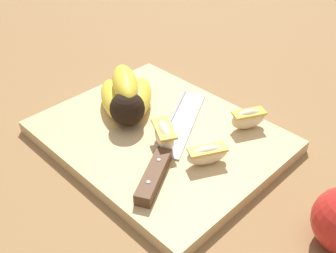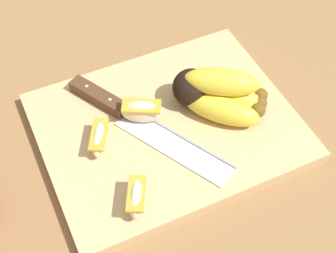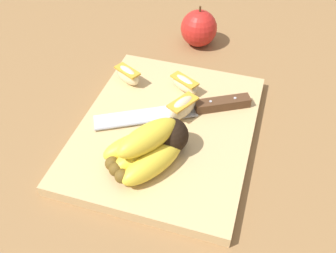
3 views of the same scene
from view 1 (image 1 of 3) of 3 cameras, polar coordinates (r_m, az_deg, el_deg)
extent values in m
plane|color=olive|center=(0.63, -1.12, -2.96)|extent=(6.00, 6.00, 0.00)
cube|color=tan|center=(0.64, -1.24, -1.43)|extent=(0.36, 0.29, 0.02)
sphere|color=black|center=(0.63, -5.82, 2.56)|extent=(0.06, 0.06, 0.06)
ellipsoid|color=yellow|center=(0.68, -4.12, 4.18)|extent=(0.11, 0.11, 0.04)
sphere|color=brown|center=(0.72, -5.20, 6.27)|extent=(0.02, 0.02, 0.02)
ellipsoid|color=yellow|center=(0.68, -6.00, 4.03)|extent=(0.11, 0.10, 0.04)
sphere|color=brown|center=(0.72, -6.23, 6.22)|extent=(0.02, 0.02, 0.02)
ellipsoid|color=yellow|center=(0.68, -7.88, 3.87)|extent=(0.12, 0.09, 0.04)
sphere|color=brown|center=(0.72, -7.49, 6.10)|extent=(0.02, 0.02, 0.02)
ellipsoid|color=yellow|center=(0.65, -6.15, 6.13)|extent=(0.11, 0.09, 0.04)
cube|color=silver|center=(0.65, 1.79, 0.71)|extent=(0.12, 0.18, 0.00)
cube|color=#99999E|center=(0.65, 0.49, 1.12)|extent=(0.09, 0.16, 0.00)
cube|color=#51331E|center=(0.54, -2.02, -7.02)|extent=(0.07, 0.10, 0.02)
cylinder|color=#B2B2B7|center=(0.52, -2.82, -7.90)|extent=(0.01, 0.01, 0.00)
cylinder|color=#B2B2B7|center=(0.55, -1.32, -4.75)|extent=(0.01, 0.01, 0.00)
ellipsoid|color=beige|center=(0.56, 5.60, -4.06)|extent=(0.05, 0.06, 0.03)
cube|color=gold|center=(0.56, 5.66, -3.31)|extent=(0.04, 0.06, 0.00)
ellipsoid|color=beige|center=(0.64, 11.36, 1.06)|extent=(0.04, 0.06, 0.03)
cube|color=gold|center=(0.63, 11.48, 1.89)|extent=(0.04, 0.06, 0.00)
ellipsoid|color=beige|center=(0.59, -0.56, -1.31)|extent=(0.06, 0.05, 0.04)
cube|color=gold|center=(0.58, -0.57, -0.32)|extent=(0.06, 0.05, 0.00)
camera|label=2|loc=(0.79, 44.36, 42.03)|focal=53.43mm
camera|label=3|loc=(0.84, -38.88, 35.77)|focal=40.96mm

